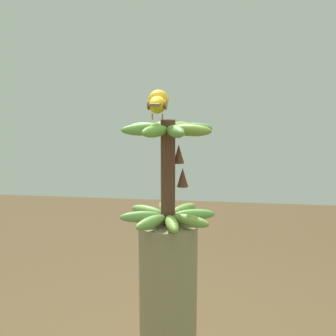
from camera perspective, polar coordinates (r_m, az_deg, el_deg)
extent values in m
cylinder|color=#4C2D1E|center=(1.30, 0.00, -0.72)|extent=(0.05, 0.05, 0.33)
ellipsoid|color=olive|center=(1.25, 0.53, -7.69)|extent=(0.07, 0.14, 0.04)
ellipsoid|color=olive|center=(1.28, 3.05, -7.22)|extent=(0.14, 0.10, 0.04)
ellipsoid|color=#5F9B41|center=(1.34, 3.62, -6.40)|extent=(0.14, 0.07, 0.04)
ellipsoid|color=olive|center=(1.40, 2.12, -5.74)|extent=(0.10, 0.14, 0.04)
ellipsoid|color=olive|center=(1.41, -0.47, -5.56)|extent=(0.07, 0.14, 0.04)
ellipsoid|color=#699342|center=(1.38, -2.83, -5.93)|extent=(0.14, 0.10, 0.04)
ellipsoid|color=#619444|center=(1.32, -3.68, -6.69)|extent=(0.14, 0.07, 0.04)
ellipsoid|color=#679741|center=(1.27, -2.35, -7.45)|extent=(0.10, 0.14, 0.04)
ellipsoid|color=olive|center=(1.35, 1.60, 5.62)|extent=(0.08, 0.14, 0.04)
ellipsoid|color=olive|center=(1.35, -0.91, 5.64)|extent=(0.09, 0.14, 0.04)
ellipsoid|color=#629041|center=(1.32, -2.96, 5.50)|extent=(0.14, 0.08, 0.04)
ellipsoid|color=#5F933F|center=(1.26, -3.40, 5.27)|extent=(0.14, 0.09, 0.04)
ellipsoid|color=#5F9B36|center=(1.21, -1.78, 5.08)|extent=(0.08, 0.14, 0.04)
ellipsoid|color=#5F8F42|center=(1.20, 1.02, 5.05)|extent=(0.09, 0.14, 0.04)
ellipsoid|color=olive|center=(1.24, 3.14, 5.20)|extent=(0.14, 0.08, 0.04)
ellipsoid|color=#5F9147|center=(1.30, 3.29, 5.44)|extent=(0.14, 0.09, 0.04)
cone|color=#4C2D1E|center=(1.31, 2.02, -1.28)|extent=(0.04, 0.04, 0.06)
cone|color=brown|center=(1.32, 1.47, 1.96)|extent=(0.04, 0.04, 0.06)
cylinder|color=#C68933|center=(1.28, -0.75, 7.05)|extent=(0.00, 0.01, 0.02)
cylinder|color=#C68933|center=(1.28, -2.16, 7.05)|extent=(0.01, 0.01, 0.02)
ellipsoid|color=gold|center=(1.28, -1.46, 8.67)|extent=(0.06, 0.11, 0.05)
ellipsoid|color=brown|center=(1.27, -0.30, 8.66)|extent=(0.01, 0.08, 0.03)
ellipsoid|color=brown|center=(1.28, -2.66, 8.65)|extent=(0.01, 0.08, 0.03)
cube|color=brown|center=(1.19, -1.81, 8.66)|extent=(0.03, 0.08, 0.01)
sphere|color=gold|center=(1.33, -1.30, 9.31)|extent=(0.06, 0.06, 0.06)
sphere|color=black|center=(1.34, -2.32, 9.52)|extent=(0.01, 0.01, 0.01)
cone|color=orange|center=(1.37, -1.16, 9.34)|extent=(0.03, 0.04, 0.02)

